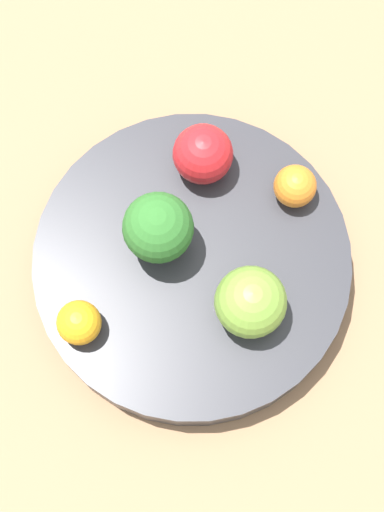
{
  "coord_description": "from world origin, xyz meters",
  "views": [
    {
      "loc": [
        -0.19,
        0.02,
        0.7
      ],
      "look_at": [
        0.0,
        0.0,
        0.07
      ],
      "focal_mm": 60.0,
      "sensor_mm": 36.0,
      "label": 1
    }
  ],
  "objects_px": {
    "broccoli": "(158,228)",
    "orange_back": "(295,186)",
    "apple_red": "(251,302)",
    "apple_green": "(203,154)",
    "orange_front": "(79,323)",
    "bowl": "(192,266)"
  },
  "relations": [
    {
      "from": "broccoli",
      "to": "orange_back",
      "type": "bearing_deg",
      "value": -74.8
    },
    {
      "from": "apple_red",
      "to": "apple_green",
      "type": "distance_m",
      "value": 0.13
    },
    {
      "from": "broccoli",
      "to": "orange_front",
      "type": "xyz_separation_m",
      "value": [
        -0.06,
        0.07,
        -0.02
      ]
    },
    {
      "from": "bowl",
      "to": "apple_green",
      "type": "distance_m",
      "value": 0.09
    },
    {
      "from": "orange_front",
      "to": "bowl",
      "type": "bearing_deg",
      "value": -63.43
    },
    {
      "from": "apple_red",
      "to": "orange_back",
      "type": "bearing_deg",
      "value": -27.34
    },
    {
      "from": "bowl",
      "to": "apple_red",
      "type": "height_order",
      "value": "apple_red"
    },
    {
      "from": "bowl",
      "to": "apple_red",
      "type": "bearing_deg",
      "value": -139.19
    },
    {
      "from": "broccoli",
      "to": "apple_green",
      "type": "distance_m",
      "value": 0.08
    },
    {
      "from": "apple_red",
      "to": "apple_green",
      "type": "height_order",
      "value": "apple_red"
    },
    {
      "from": "broccoli",
      "to": "apple_green",
      "type": "bearing_deg",
      "value": -33.44
    },
    {
      "from": "apple_green",
      "to": "apple_red",
      "type": "bearing_deg",
      "value": -169.81
    },
    {
      "from": "apple_red",
      "to": "orange_back",
      "type": "relative_size",
      "value": 1.6
    },
    {
      "from": "apple_green",
      "to": "orange_back",
      "type": "xyz_separation_m",
      "value": [
        -0.03,
        -0.07,
        -0.01
      ]
    },
    {
      "from": "apple_green",
      "to": "orange_front",
      "type": "bearing_deg",
      "value": 139.03
    },
    {
      "from": "orange_front",
      "to": "orange_back",
      "type": "bearing_deg",
      "value": -62.6
    },
    {
      "from": "apple_green",
      "to": "broccoli",
      "type": "bearing_deg",
      "value": 146.56
    },
    {
      "from": "broccoli",
      "to": "orange_back",
      "type": "relative_size",
      "value": 1.92
    },
    {
      "from": "orange_back",
      "to": "broccoli",
      "type": "bearing_deg",
      "value": 105.2
    },
    {
      "from": "bowl",
      "to": "apple_green",
      "type": "bearing_deg",
      "value": -12.19
    },
    {
      "from": "apple_red",
      "to": "orange_back",
      "type": "distance_m",
      "value": 0.1
    },
    {
      "from": "bowl",
      "to": "orange_back",
      "type": "distance_m",
      "value": 0.1
    }
  ]
}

